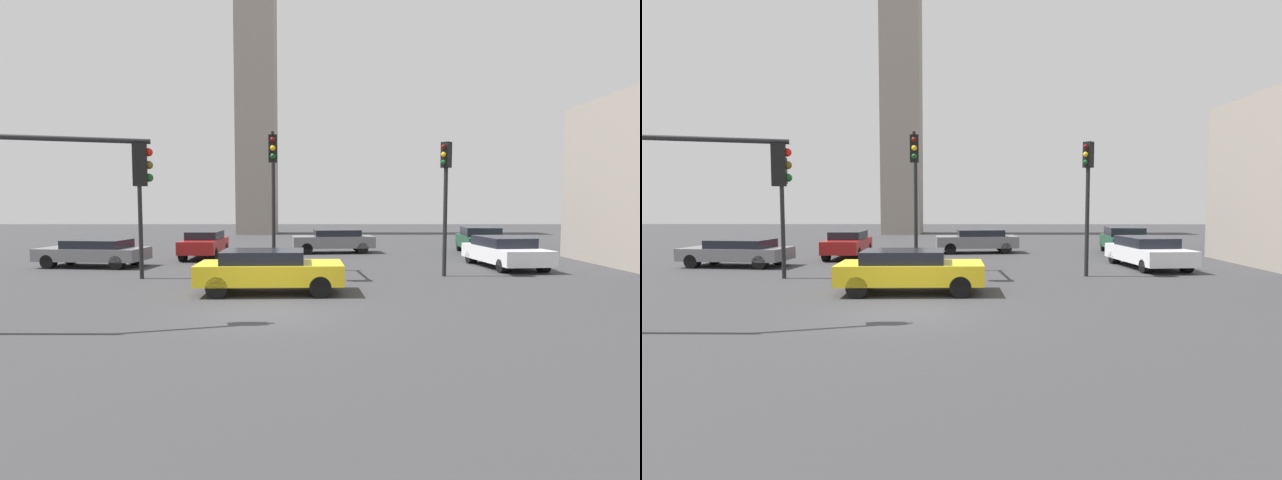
{
  "view_description": "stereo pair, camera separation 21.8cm",
  "coord_description": "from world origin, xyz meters",
  "views": [
    {
      "loc": [
        1.46,
        -13.16,
        2.92
      ],
      "look_at": [
        1.49,
        4.37,
        1.6
      ],
      "focal_mm": 27.76,
      "sensor_mm": 36.0,
      "label": 1
    },
    {
      "loc": [
        1.68,
        -13.16,
        2.92
      ],
      "look_at": [
        1.49,
        4.37,
        1.6
      ],
      "focal_mm": 27.76,
      "sensor_mm": 36.0,
      "label": 2
    }
  ],
  "objects": [
    {
      "name": "traffic_light_2",
      "position": [
        -4.36,
        -1.84,
        3.32
      ],
      "size": [
        3.64,
        1.22,
        4.64
      ],
      "rotation": [
        0.0,
        0.0,
        0.28
      ],
      "color": "black",
      "rests_on": "ground_plane"
    },
    {
      "name": "traffic_light_0",
      "position": [
        -0.42,
        6.73,
        4.04
      ],
      "size": [
        0.51,
        3.21,
        5.7
      ],
      "rotation": [
        0.0,
        0.0,
        -1.48
      ],
      "color": "black",
      "rests_on": "ground_plane"
    },
    {
      "name": "car_5",
      "position": [
        -4.64,
        12.81,
        0.77
      ],
      "size": [
        1.84,
        4.07,
        1.42
      ],
      "rotation": [
        0.0,
        0.0,
        -1.57
      ],
      "color": "maroon",
      "rests_on": "ground_plane"
    },
    {
      "name": "car_2",
      "position": [
        9.82,
        9.09,
        0.73
      ],
      "size": [
        2.65,
        4.99,
        1.38
      ],
      "rotation": [
        0.0,
        0.0,
        -1.46
      ],
      "color": "silver",
      "rests_on": "ground_plane"
    },
    {
      "name": "traffic_light_1",
      "position": [
        -5.4,
        5.72,
        3.25
      ],
      "size": [
        0.48,
        0.46,
        4.63
      ],
      "rotation": [
        0.0,
        0.0,
        -0.72
      ],
      "color": "black",
      "rests_on": "ground_plane"
    },
    {
      "name": "ground_plane",
      "position": [
        0.0,
        0.0,
        0.0
      ],
      "size": [
        109.31,
        109.31,
        0.0
      ],
      "primitive_type": "plane",
      "color": "#38383A"
    },
    {
      "name": "skyline_tower",
      "position": [
        -4.48,
        33.9,
        19.49
      ],
      "size": [
        3.59,
        3.59,
        38.98
      ],
      "primitive_type": "cube",
      "color": "gray",
      "rests_on": "ground_plane"
    },
    {
      "name": "car_4",
      "position": [
        -0.2,
        2.68,
        0.76
      ],
      "size": [
        4.71,
        2.16,
        1.4
      ],
      "rotation": [
        0.0,
        0.0,
        0.03
      ],
      "color": "yellow",
      "rests_on": "ground_plane"
    },
    {
      "name": "car_3",
      "position": [
        2.27,
        15.63,
        0.74
      ],
      "size": [
        4.86,
        2.39,
        1.36
      ],
      "rotation": [
        0.0,
        0.0,
        3.25
      ],
      "color": "slate",
      "rests_on": "ground_plane"
    },
    {
      "name": "traffic_light_3",
      "position": [
        6.4,
        6.39,
        3.69
      ],
      "size": [
        0.47,
        0.47,
        5.3
      ],
      "rotation": [
        0.0,
        0.0,
        -2.36
      ],
      "color": "black",
      "rests_on": "ground_plane"
    },
    {
      "name": "car_0",
      "position": [
        -8.86,
        9.29,
        0.68
      ],
      "size": [
        4.92,
        2.51,
        1.25
      ],
      "rotation": [
        0.0,
        0.0,
        3.03
      ],
      "color": "slate",
      "rests_on": "ground_plane"
    },
    {
      "name": "car_1",
      "position": [
        10.7,
        15.18,
        0.8
      ],
      "size": [
        2.67,
        4.91,
        1.53
      ],
      "rotation": [
        0.0,
        0.0,
        -1.69
      ],
      "color": "#19472D",
      "rests_on": "ground_plane"
    }
  ]
}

